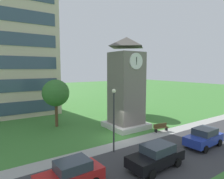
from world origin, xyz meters
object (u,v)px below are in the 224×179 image
Objects in this scene: clock_tower at (126,88)px; tree_by_building at (56,93)px; street_lamp at (114,113)px; parked_car_red at (71,175)px; tree_streetside at (130,88)px; parked_car_blue at (204,137)px; park_bench at (161,127)px; parked_car_black at (156,156)px.

clock_tower reaches higher than tree_by_building.
tree_by_building reaches higher than street_lamp.
street_lamp is 6.38m from parked_car_red.
tree_streetside is 15.35m from parked_car_blue.
park_bench is 8.33m from street_lamp.
tree_streetside is 1.06× the size of tree_by_building.
park_bench is at bearing -108.02° from tree_streetside.
parked_car_red is at bearing -105.06° from tree_by_building.
tree_streetside reaches higher than street_lamp.
tree_by_building is at bearing 123.44° from parked_car_blue.
street_lamp reaches higher than parked_car_black.
parked_car_black is (2.62, -14.14, -3.31)m from tree_by_building.
park_bench is 13.47m from parked_car_red.
tree_streetside is at bearing 48.03° from clock_tower.
tree_by_building is 13.92m from parked_car_red.
tree_by_building is 16.94m from parked_car_blue.
parked_car_black is 6.54m from parked_car_blue.
parked_car_blue is (12.67, -0.81, 0.00)m from parked_car_red.
park_bench is at bearing 11.62° from street_lamp.
street_lamp is (-5.30, -5.03, -1.43)m from clock_tower.
street_lamp is 4.80m from parked_car_black.
parked_car_blue is at bearing -75.31° from clock_tower.
parked_car_black is (-6.59, -5.49, 0.40)m from park_bench.
clock_tower reaches higher than parked_car_black.
tree_by_building is 1.43× the size of parked_car_blue.
parked_car_black is (-9.68, -14.96, -3.14)m from tree_streetside.
parked_car_blue is (6.54, 0.27, -0.00)m from parked_car_black.
tree_streetside reaches higher than parked_car_blue.
clock_tower is 8.14m from tree_streetside.
clock_tower is at bearing 37.12° from parked_car_red.
park_bench is at bearing 19.11° from parked_car_red.
clock_tower is at bearing 104.69° from parked_car_blue.
tree_by_building is 1.29× the size of parked_car_black.
parked_car_blue is at bearing -90.60° from park_bench.
parked_car_red is (-15.81, -13.88, -3.14)m from tree_streetside.
tree_by_building is 1.44× the size of parked_car_red.
tree_streetside is at bearing 3.85° from tree_by_building.
tree_by_building reaches higher than parked_car_red.
clock_tower reaches higher than parked_car_red.
parked_car_red is 0.90× the size of parked_car_black.
parked_car_red is at bearing 176.34° from parked_car_blue.
parked_car_red is at bearing 170.01° from parked_car_black.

